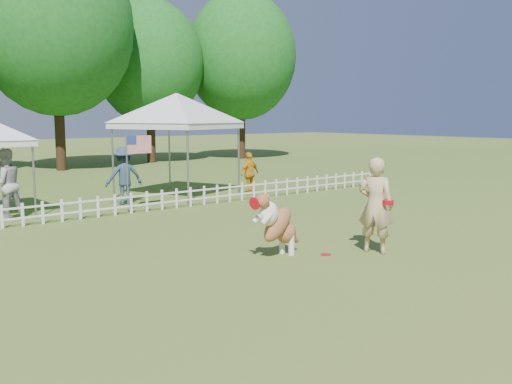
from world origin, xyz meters
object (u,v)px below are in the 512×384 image
Objects in this scene: dog at (278,224)px; spectator_c at (249,174)px; frisbee_on_turf at (326,254)px; canopy_tent_right at (177,146)px; flag_pole at (127,173)px; handler at (376,205)px; spectator_b at (124,176)px; spectator_a at (5,184)px.

dog is 8.94m from spectator_c.
canopy_tent_right is at bearing 76.48° from frisbee_on_turf.
flag_pole reaches higher than spectator_c.
frisbee_on_turf is (-0.92, 0.49, -0.97)m from handler.
spectator_c reaches higher than dog.
canopy_tent_right reaches higher than spectator_c.
spectator_b is (-2.32, -0.58, -0.83)m from canopy_tent_right.
canopy_tent_right is 1.54× the size of flag_pole.
handler is 9.78m from canopy_tent_right.
spectator_b is at bearing 177.53° from spectator_a.
handler is 1.30× the size of spectator_c.
flag_pole is at bearing 95.41° from frisbee_on_turf.
dog is 0.73× the size of spectator_b.
handler is 8.97m from spectator_c.
spectator_b is (0.72, 8.11, 0.24)m from dog.
spectator_b is at bearing 74.31° from dog.
canopy_tent_right is 2.68m from spectator_c.
spectator_a is at bearing 14.04° from spectator_b.
canopy_tent_right is (1.29, 9.67, 0.75)m from handler.
flag_pole reaches higher than frisbee_on_turf.
dog is 8.14m from spectator_b.
canopy_tent_right is 1.91× the size of spectator_b.
handler is 0.87× the size of flag_pole.
frisbee_on_turf is (0.83, -0.50, -0.65)m from dog.
spectator_a is 1.27× the size of spectator_c.
spectator_a reaches higher than spectator_c.
canopy_tent_right reaches higher than frisbee_on_turf.
canopy_tent_right is at bearing -42.14° from spectator_c.
dog reaches higher than frisbee_on_turf.
canopy_tent_right reaches higher than spectator_b.
flag_pole reaches higher than dog.
handler is 2.03m from dog.
flag_pole is 1.18× the size of spectator_a.
spectator_a reaches higher than dog.
spectator_c is at bearing -54.86° from canopy_tent_right.
handler is 9.38× the size of frisbee_on_turf.
handler is at bearing -27.90° from frisbee_on_turf.
spectator_a is (-3.07, 1.00, -0.17)m from flag_pole.
flag_pole is at bearing -167.73° from canopy_tent_right.
spectator_a reaches higher than frisbee_on_turf.
frisbee_on_turf is 7.35m from flag_pole.
spectator_c reaches higher than frisbee_on_turf.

